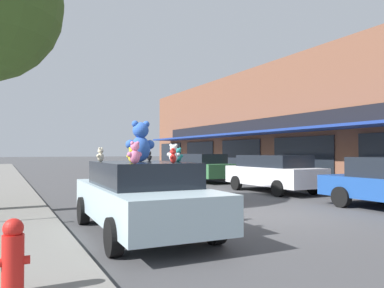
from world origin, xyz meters
name	(u,v)px	position (x,y,z in m)	size (l,w,h in m)	color
ground_plane	(265,215)	(0.00, 0.00, 0.00)	(260.00, 260.00, 0.00)	#424244
storefront_row	(334,124)	(13.07, 9.57, 3.40)	(12.50, 33.36, 6.81)	brown
plush_art_car	(141,195)	(-3.53, -0.60, 0.75)	(2.08, 4.66, 1.41)	#ADC6D1
teddy_bear_giant	(141,142)	(-3.43, -0.28, 1.82)	(0.63, 0.39, 0.85)	blue
teddy_bear_white	(173,153)	(-3.08, -1.16, 1.58)	(0.26, 0.22, 0.36)	white
teddy_bear_yellow	(132,155)	(-3.88, -1.11, 1.55)	(0.21, 0.18, 0.29)	yellow
teddy_bear_red	(173,156)	(-3.29, -1.61, 1.54)	(0.18, 0.19, 0.27)	red
teddy_bear_black	(149,156)	(-3.04, 0.24, 1.51)	(0.16, 0.12, 0.22)	black
teddy_bear_teal	(178,155)	(-2.93, -1.05, 1.55)	(0.22, 0.14, 0.29)	teal
teddy_bear_cream	(101,155)	(-4.21, -0.04, 1.55)	(0.20, 0.19, 0.29)	beige
teddy_bear_pink	(135,153)	(-4.02, -1.69, 1.59)	(0.29, 0.19, 0.38)	pink
parked_car_far_center	(273,172)	(3.72, 4.24, 0.81)	(1.91, 4.36, 1.49)	silver
parked_car_far_right	(201,167)	(3.72, 10.29, 0.81)	(1.91, 4.69, 1.51)	#336B3D
fire_hydrant	(13,256)	(-5.89, -3.35, 0.52)	(0.33, 0.22, 0.79)	red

